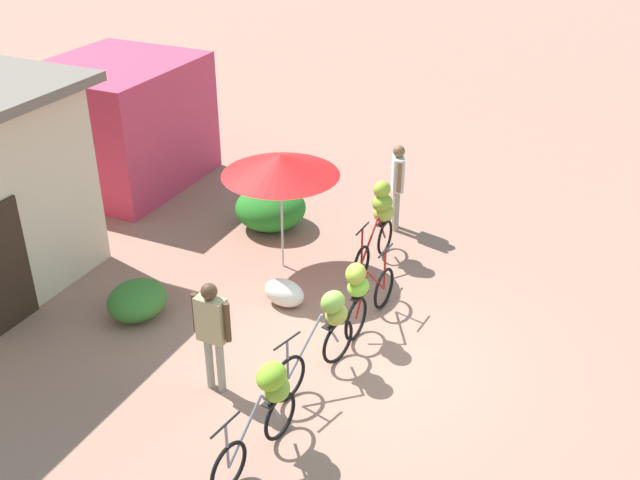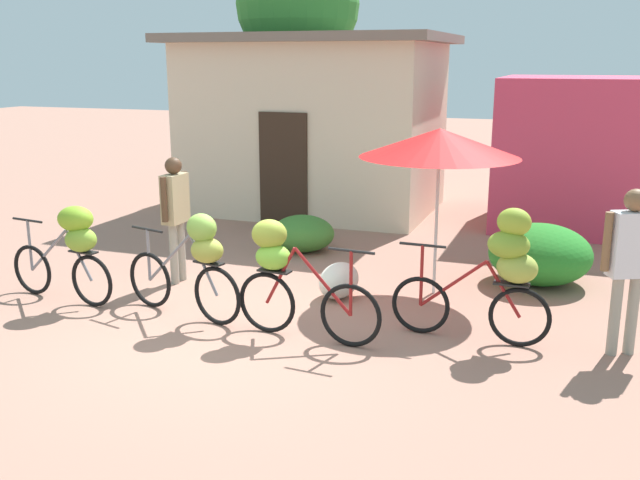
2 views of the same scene
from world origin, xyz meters
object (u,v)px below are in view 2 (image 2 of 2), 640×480
Objects in this scene: building_low at (315,123)px; person_vendor at (630,255)px; bicycle_leftmost at (72,244)px; bicycle_center_loaded at (287,271)px; market_umbrella at (440,143)px; tree_behind_building at (298,7)px; person_bystander at (175,207)px; shop_pink at (593,153)px; bicycle_near_pile at (194,259)px; produce_sack at (339,281)px; bicycle_by_shop at (500,266)px.

person_vendor is at bearing -46.71° from building_low.
bicycle_leftmost is 2.82m from bicycle_center_loaded.
market_umbrella is 1.23× the size of person_vendor.
person_bystander is (1.10, -7.11, -2.96)m from tree_behind_building.
bicycle_near_pile is (-4.17, -6.65, -0.58)m from shop_pink.
market_umbrella is 2.98× the size of produce_sack.
bicycle_leftmost is 2.34× the size of produce_sack.
market_umbrella is at bearing 25.27° from bicycle_leftmost.
market_umbrella is 4.60m from bicycle_leftmost.
shop_pink is (5.12, 0.26, -0.39)m from building_low.
bicycle_by_shop is 1.00× the size of person_bystander.
building_low is at bearing -60.14° from tree_behind_building.
shop_pink is at bearing 46.81° from person_bystander.
bicycle_near_pile is (1.67, 0.00, -0.02)m from bicycle_leftmost.
bicycle_center_loaded is at bearing -31.21° from person_bystander.
shop_pink is 7.88m from bicycle_near_pile.
bicycle_by_shop reaches higher than produce_sack.
bicycle_by_shop is 2.40× the size of produce_sack.
person_vendor is at bearing 6.15° from bicycle_by_shop.
produce_sack is at bearing -151.44° from market_umbrella.
building_low is at bearing 107.99° from bicycle_center_loaded.
bicycle_leftmost is 0.98× the size of person_bystander.
produce_sack is at bearing -118.48° from shop_pink.
person_bystander is (-3.30, -0.70, -0.88)m from market_umbrella.
tree_behind_building is 3.28× the size of bicycle_leftmost.
person_bystander is at bearing 170.33° from bicycle_by_shop.
bicycle_center_loaded reaches higher than produce_sack.
produce_sack is (1.27, 1.31, -0.50)m from bicycle_near_pile.
building_low is 7.24× the size of produce_sack.
bicycle_center_loaded is (2.10, -6.48, -0.97)m from building_low.
produce_sack is at bearing -66.41° from building_low.
building_low is at bearing 126.25° from market_umbrella.
person_vendor reaches higher than bicycle_by_shop.
person_bystander is (0.72, 1.20, 0.28)m from bicycle_leftmost.
bicycle_by_shop is (5.34, -7.84, -3.14)m from tree_behind_building.
person_vendor is at bearing -49.61° from tree_behind_building.
bicycle_center_loaded is 0.99× the size of bicycle_by_shop.
bicycle_leftmost is (-4.02, -1.90, -1.16)m from market_umbrella.
person_bystander is at bearing -81.23° from tree_behind_building.
tree_behind_building is at bearing 115.37° from produce_sack.
bicycle_leftmost is at bearing -155.98° from produce_sack.
person_vendor reaches higher than bicycle_near_pile.
person_bystander is (-5.12, -5.46, -0.27)m from shop_pink.
shop_pink is 1.95× the size of bicycle_leftmost.
market_umbrella is (-1.82, -4.76, 0.61)m from shop_pink.
bicycle_by_shop is at bearing 8.15° from bicycle_near_pile.
market_umbrella is (4.40, -6.41, -2.07)m from tree_behind_building.
bicycle_by_shop is (2.14, 0.55, 0.12)m from bicycle_center_loaded.
produce_sack is 3.41m from person_vendor.
produce_sack is (2.22, -5.09, -1.47)m from building_low.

